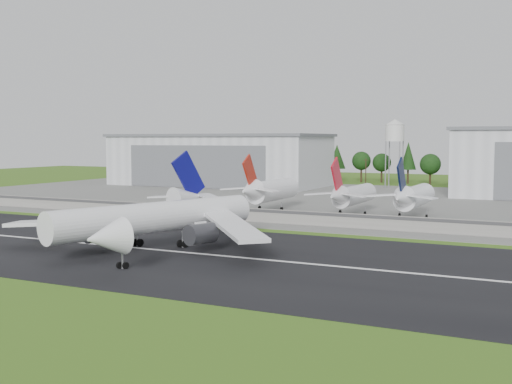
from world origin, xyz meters
The scene contains 14 objects.
ground centered at (0.00, 0.00, 0.00)m, with size 600.00×600.00×0.00m, color #365C16.
runway centered at (0.00, 10.00, 0.05)m, with size 320.00×60.00×0.10m, color black.
runway_centerline centered at (0.00, 10.00, 0.11)m, with size 220.00×1.00×0.02m, color white.
apron centered at (0.00, 120.00, 0.05)m, with size 320.00×150.00×0.10m, color slate.
blast_fence centered at (0.00, 54.99, 1.81)m, with size 240.00×0.61×3.50m.
hangar_west centered at (-80.00, 164.92, 11.63)m, with size 97.00×44.00×23.20m.
water_tower centered at (-5.00, 185.00, 24.55)m, with size 8.40×8.40×29.40m.
utility_poles centered at (0.00, 200.00, 0.00)m, with size 230.00×3.00×12.00m, color black, non-canonical shape.
treeline centered at (0.00, 215.00, 0.00)m, with size 320.00×16.00×22.00m, color black, non-canonical shape.
main_airliner centered at (-5.73, 9.59, 4.89)m, with size 54.35×57.77×18.17m.
ground_vehicle centered at (-29.38, 7.64, 0.82)m, with size 2.40×5.21×1.45m, color #BED418.
parked_jet_red_a centered at (-13.78, 76.59, 6.35)m, with size 7.36×31.29×16.87m.
parked_jet_red_b centered at (10.76, 76.51, 5.91)m, with size 7.36×31.29×16.40m.
parked_jet_navy centered at (27.08, 76.55, 6.12)m, with size 7.36×31.29×16.62m.
Camera 1 is at (63.85, -88.33, 20.75)m, focal length 45.00 mm.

